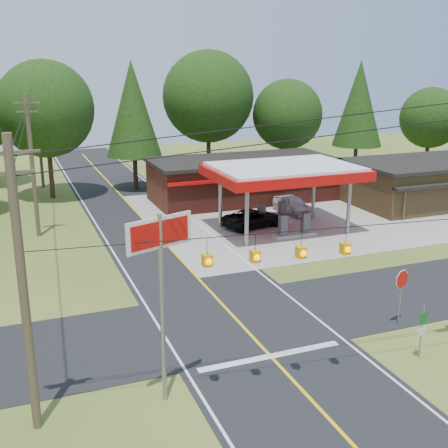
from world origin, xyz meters
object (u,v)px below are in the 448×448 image
object	(u,v)px
suv_car	(253,218)
sedan_car	(293,205)
gas_canopy	(284,174)
octagonal_stop_sign	(402,283)
big_stop_sign	(161,265)

from	to	relation	value
suv_car	sedan_car	bearing A→B (deg)	-75.13
gas_canopy	sedan_car	bearing A→B (deg)	53.13
suv_car	octagonal_stop_sign	distance (m)	17.57
gas_canopy	suv_car	xyz separation A→B (m)	(-1.70, 1.50, -3.59)
suv_car	big_stop_sign	world-z (taller)	big_stop_sign
suv_car	big_stop_sign	distance (m)	23.52
gas_canopy	big_stop_sign	bearing A→B (deg)	-127.86
gas_canopy	sedan_car	xyz separation A→B (m)	(3.00, 4.00, -3.53)
suv_car	sedan_car	world-z (taller)	sedan_car
big_stop_sign	octagonal_stop_sign	size ratio (longest dim) A/B	2.56
sedan_car	big_stop_sign	bearing A→B (deg)	-133.20
gas_canopy	octagonal_stop_sign	xyz separation A→B (m)	(-2.00, -16.01, -2.18)
gas_canopy	big_stop_sign	distance (m)	22.83
sedan_car	gas_canopy	bearing A→B (deg)	-132.39
gas_canopy	big_stop_sign	size ratio (longest dim) A/B	1.49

